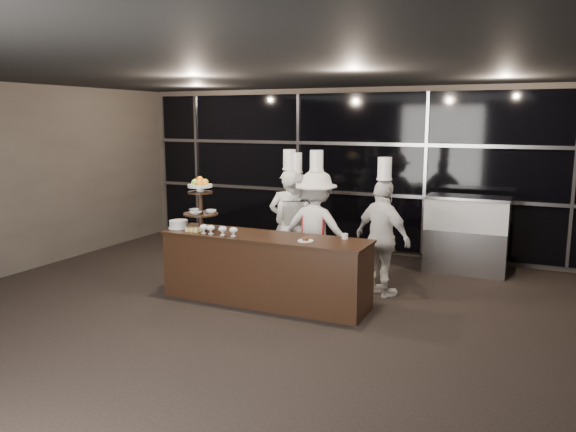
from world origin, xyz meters
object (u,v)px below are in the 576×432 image
at_px(chef_d, 383,237).
at_px(chef_a, 289,222).
at_px(layer_cake, 179,224).
at_px(display_case, 466,231).
at_px(display_stand, 200,200).
at_px(buffet_counter, 265,269).
at_px(chef_b, 296,225).
at_px(chef_c, 316,229).

bearing_deg(chef_d, chef_a, 169.63).
bearing_deg(layer_cake, display_case, 37.32).
bearing_deg(display_stand, display_case, 39.62).
bearing_deg(chef_d, layer_cake, -159.85).
xyz_separation_m(display_stand, display_case, (3.23, 2.68, -0.65)).
distance_m(buffet_counter, display_case, 3.49).
xyz_separation_m(display_stand, chef_b, (0.88, 1.27, -0.50)).
distance_m(buffet_counter, chef_c, 1.11).
height_order(buffet_counter, chef_c, chef_c).
bearing_deg(chef_b, chef_d, -12.92).
height_order(chef_c, chef_d, chef_c).
bearing_deg(chef_c, display_case, 41.88).
height_order(display_stand, chef_c, chef_c).
xyz_separation_m(chef_a, chef_c, (0.54, -0.24, -0.01)).
bearing_deg(display_stand, buffet_counter, 0.01).
relative_size(display_case, chef_d, 0.66).
bearing_deg(chef_c, buffet_counter, -108.99).
height_order(buffet_counter, display_case, display_case).
bearing_deg(buffet_counter, chef_d, 34.88).
distance_m(buffet_counter, display_stand, 1.33).
xyz_separation_m(layer_cake, chef_a, (1.14, 1.27, -0.10)).
xyz_separation_m(display_stand, layer_cake, (-0.34, -0.05, -0.37)).
height_order(display_case, chef_d, chef_d).
distance_m(buffet_counter, chef_d, 1.68).
height_order(display_case, chef_a, chef_a).
relative_size(chef_a, chef_b, 1.03).
xyz_separation_m(display_case, chef_c, (-1.90, -1.70, 0.18)).
bearing_deg(chef_d, buffet_counter, -145.12).
relative_size(display_stand, chef_b, 0.38).
distance_m(chef_a, chef_c, 0.59).
xyz_separation_m(buffet_counter, display_stand, (-1.00, -0.00, 0.87)).
height_order(layer_cake, display_case, display_case).
distance_m(display_case, chef_b, 2.75).
bearing_deg(chef_d, display_case, 62.92).
bearing_deg(chef_d, chef_c, 177.71).
xyz_separation_m(chef_b, chef_c, (0.46, -0.30, 0.03)).
distance_m(display_stand, chef_d, 2.57).
distance_m(chef_c, chef_d, 1.01).
distance_m(chef_a, chef_b, 0.10).
relative_size(buffet_counter, chef_a, 1.42).
bearing_deg(chef_c, layer_cake, -148.58).
bearing_deg(display_stand, chef_a, 56.77).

